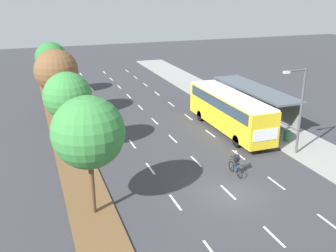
{
  "coord_description": "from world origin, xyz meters",
  "views": [
    {
      "loc": [
        -10.77,
        -18.34,
        11.86
      ],
      "look_at": [
        -0.44,
        9.9,
        1.2
      ],
      "focal_mm": 41.43,
      "sensor_mm": 36.0,
      "label": 1
    }
  ],
  "objects_px": {
    "bus_shelter": "(257,99)",
    "bus": "(229,109)",
    "median_tree_second": "(68,96)",
    "trash_bin": "(287,136)",
    "median_tree_nearest": "(88,133)",
    "streetlight": "(299,106)",
    "median_tree_third": "(56,71)",
    "median_tree_fourth": "(51,58)",
    "cyclist": "(236,164)"
  },
  "relations": [
    {
      "from": "median_tree_nearest",
      "to": "median_tree_second",
      "type": "distance_m",
      "value": 8.98
    },
    {
      "from": "bus",
      "to": "median_tree_second",
      "type": "distance_m",
      "value": 13.76
    },
    {
      "from": "median_tree_third",
      "to": "trash_bin",
      "type": "distance_m",
      "value": 21.39
    },
    {
      "from": "median_tree_second",
      "to": "median_tree_fourth",
      "type": "distance_m",
      "value": 17.96
    },
    {
      "from": "bus",
      "to": "trash_bin",
      "type": "xyz_separation_m",
      "value": [
        3.2,
        -4.02,
        -1.49
      ]
    },
    {
      "from": "median_tree_second",
      "to": "trash_bin",
      "type": "xyz_separation_m",
      "value": [
        16.73,
        -3.69,
        -3.95
      ]
    },
    {
      "from": "median_tree_second",
      "to": "median_tree_third",
      "type": "height_order",
      "value": "median_tree_third"
    },
    {
      "from": "median_tree_fourth",
      "to": "bus_shelter",
      "type": "bearing_deg",
      "value": -40.76
    },
    {
      "from": "cyclist",
      "to": "median_tree_fourth",
      "type": "height_order",
      "value": "median_tree_fourth"
    },
    {
      "from": "median_tree_third",
      "to": "median_tree_second",
      "type": "bearing_deg",
      "value": -89.88
    },
    {
      "from": "cyclist",
      "to": "median_tree_fourth",
      "type": "distance_m",
      "value": 27.4
    },
    {
      "from": "cyclist",
      "to": "median_tree_fourth",
      "type": "relative_size",
      "value": 0.3
    },
    {
      "from": "bus",
      "to": "median_tree_third",
      "type": "distance_m",
      "value": 16.28
    },
    {
      "from": "bus_shelter",
      "to": "trash_bin",
      "type": "distance_m",
      "value": 6.65
    },
    {
      "from": "bus",
      "to": "cyclist",
      "type": "distance_m",
      "value": 8.61
    },
    {
      "from": "median_tree_second",
      "to": "bus",
      "type": "bearing_deg",
      "value": 1.39
    },
    {
      "from": "streetlight",
      "to": "cyclist",
      "type": "bearing_deg",
      "value": -166.72
    },
    {
      "from": "bus_shelter",
      "to": "cyclist",
      "type": "relative_size",
      "value": 6.36
    },
    {
      "from": "bus_shelter",
      "to": "median_tree_second",
      "type": "distance_m",
      "value": 18.22
    },
    {
      "from": "bus",
      "to": "trash_bin",
      "type": "relative_size",
      "value": 13.28
    },
    {
      "from": "median_tree_nearest",
      "to": "median_tree_fourth",
      "type": "height_order",
      "value": "median_tree_nearest"
    },
    {
      "from": "median_tree_fourth",
      "to": "trash_bin",
      "type": "bearing_deg",
      "value": -52.56
    },
    {
      "from": "median_tree_nearest",
      "to": "trash_bin",
      "type": "distance_m",
      "value": 17.99
    },
    {
      "from": "median_tree_nearest",
      "to": "streetlight",
      "type": "height_order",
      "value": "median_tree_nearest"
    },
    {
      "from": "trash_bin",
      "to": "bus",
      "type": "bearing_deg",
      "value": 128.54
    },
    {
      "from": "bus_shelter",
      "to": "median_tree_nearest",
      "type": "distance_m",
      "value": 21.47
    },
    {
      "from": "bus_shelter",
      "to": "bus",
      "type": "height_order",
      "value": "bus"
    },
    {
      "from": "median_tree_fourth",
      "to": "trash_bin",
      "type": "distance_m",
      "value": 27.54
    },
    {
      "from": "bus_shelter",
      "to": "median_tree_third",
      "type": "height_order",
      "value": "median_tree_third"
    },
    {
      "from": "median_tree_nearest",
      "to": "bus",
      "type": "bearing_deg",
      "value": 34.68
    },
    {
      "from": "bus_shelter",
      "to": "streetlight",
      "type": "height_order",
      "value": "streetlight"
    },
    {
      "from": "median_tree_third",
      "to": "median_tree_fourth",
      "type": "xyz_separation_m",
      "value": [
        0.18,
        8.98,
        -0.21
      ]
    },
    {
      "from": "bus",
      "to": "streetlight",
      "type": "relative_size",
      "value": 1.74
    },
    {
      "from": "cyclist",
      "to": "median_tree_nearest",
      "type": "distance_m",
      "value": 10.75
    },
    {
      "from": "median_tree_fourth",
      "to": "streetlight",
      "type": "xyz_separation_m",
      "value": [
        15.54,
        -23.97,
        -0.56
      ]
    },
    {
      "from": "streetlight",
      "to": "trash_bin",
      "type": "bearing_deg",
      "value": 66.09
    },
    {
      "from": "bus",
      "to": "median_tree_nearest",
      "type": "height_order",
      "value": "median_tree_nearest"
    },
    {
      "from": "bus",
      "to": "median_tree_nearest",
      "type": "bearing_deg",
      "value": -145.32
    },
    {
      "from": "bus_shelter",
      "to": "median_tree_nearest",
      "type": "height_order",
      "value": "median_tree_nearest"
    },
    {
      "from": "bus",
      "to": "trash_bin",
      "type": "bearing_deg",
      "value": -51.46
    },
    {
      "from": "median_tree_nearest",
      "to": "median_tree_fourth",
      "type": "relative_size",
      "value": 1.09
    },
    {
      "from": "median_tree_fourth",
      "to": "median_tree_nearest",
      "type": "bearing_deg",
      "value": -90.17
    },
    {
      "from": "bus_shelter",
      "to": "cyclist",
      "type": "bearing_deg",
      "value": -127.96
    },
    {
      "from": "streetlight",
      "to": "median_tree_fourth",
      "type": "bearing_deg",
      "value": 122.95
    },
    {
      "from": "bus",
      "to": "median_tree_fourth",
      "type": "xyz_separation_m",
      "value": [
        -13.37,
        17.63,
        2.38
      ]
    },
    {
      "from": "bus_shelter",
      "to": "streetlight",
      "type": "relative_size",
      "value": 1.78
    },
    {
      "from": "median_tree_second",
      "to": "trash_bin",
      "type": "distance_m",
      "value": 17.58
    },
    {
      "from": "trash_bin",
      "to": "streetlight",
      "type": "bearing_deg",
      "value": -113.91
    },
    {
      "from": "streetlight",
      "to": "median_tree_third",
      "type": "bearing_deg",
      "value": 136.35
    },
    {
      "from": "cyclist",
      "to": "median_tree_fourth",
      "type": "xyz_separation_m",
      "value": [
        -9.75,
        25.34,
        3.66
      ]
    }
  ]
}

